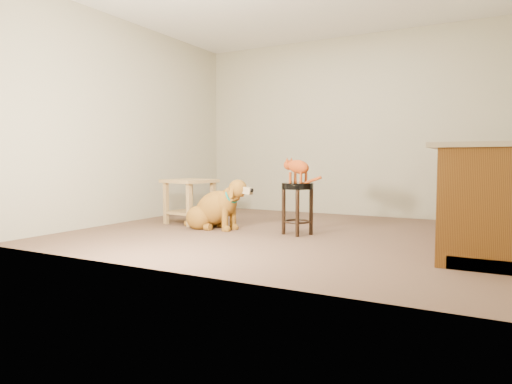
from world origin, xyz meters
The scene contains 8 objects.
floor centered at (0.00, 0.00, 0.00)m, with size 4.50×4.00×0.01m, color brown.
room_shell centered at (0.00, 0.00, 1.68)m, with size 4.54×4.04×2.62m.
cabinet_run centered at (1.94, 0.30, 0.44)m, with size 0.70×2.56×0.94m.
padded_stool centered at (0.13, -0.03, 0.40)m, with size 0.38×0.38×0.56m.
wood_stool centered at (1.84, 0.76, 0.37)m, with size 0.48×0.48×0.71m.
side_table centered at (-1.42, 0.12, 0.37)m, with size 0.63×0.63×0.56m.
golden_retriever centered at (-0.87, -0.11, 0.23)m, with size 0.99×0.50×0.63m.
tabby_kitten centered at (0.12, -0.02, 0.73)m, with size 0.48×0.24×0.30m.
Camera 1 is at (2.08, -4.56, 0.81)m, focal length 32.00 mm.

